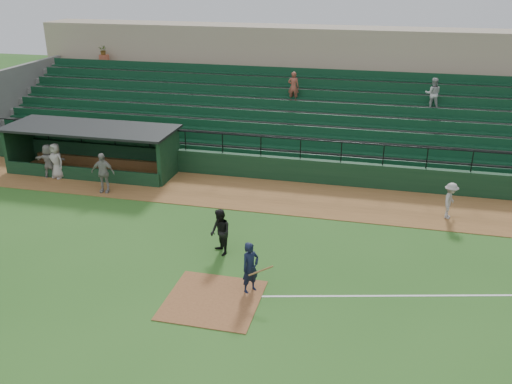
# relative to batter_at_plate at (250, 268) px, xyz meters

# --- Properties ---
(ground) EXTENTS (90.00, 90.00, 0.00)m
(ground) POSITION_rel_batter_at_plate_xyz_m (-1.06, 0.19, -0.90)
(ground) COLOR #28581C
(ground) RESTS_ON ground
(warning_track) EXTENTS (40.00, 4.00, 0.03)m
(warning_track) POSITION_rel_batter_at_plate_xyz_m (-1.06, 8.19, -0.88)
(warning_track) COLOR brown
(warning_track) RESTS_ON ground
(home_plate_dirt) EXTENTS (3.00, 3.00, 0.03)m
(home_plate_dirt) POSITION_rel_batter_at_plate_xyz_m (-1.06, -0.81, -0.88)
(home_plate_dirt) COLOR brown
(home_plate_dirt) RESTS_ON ground
(foul_line) EXTENTS (17.49, 4.44, 0.01)m
(foul_line) POSITION_rel_batter_at_plate_xyz_m (6.94, 1.39, -0.89)
(foul_line) COLOR white
(foul_line) RESTS_ON ground
(stadium_structure) EXTENTS (38.00, 13.08, 6.40)m
(stadium_structure) POSITION_rel_batter_at_plate_xyz_m (-1.06, 16.65, 1.41)
(stadium_structure) COLOR black
(stadium_structure) RESTS_ON ground
(dugout) EXTENTS (8.90, 3.20, 2.42)m
(dugout) POSITION_rel_batter_at_plate_xyz_m (-10.81, 9.75, 0.44)
(dugout) COLOR black
(dugout) RESTS_ON ground
(batter_at_plate) EXTENTS (1.17, 0.78, 1.79)m
(batter_at_plate) POSITION_rel_batter_at_plate_xyz_m (0.00, 0.00, 0.00)
(batter_at_plate) COLOR black
(batter_at_plate) RESTS_ON ground
(umpire) EXTENTS (1.07, 1.10, 1.78)m
(umpire) POSITION_rel_batter_at_plate_xyz_m (-1.72, 2.26, -0.01)
(umpire) COLOR black
(umpire) RESTS_ON ground
(runner) EXTENTS (0.85, 1.15, 1.59)m
(runner) POSITION_rel_batter_at_plate_xyz_m (6.86, 7.53, -0.07)
(runner) COLOR #A19C97
(runner) RESTS_ON warning_track
(dugout_player_a) EXTENTS (1.17, 0.58, 1.93)m
(dugout_player_a) POSITION_rel_batter_at_plate_xyz_m (-8.90, 6.79, 0.10)
(dugout_player_a) COLOR gray
(dugout_player_a) RESTS_ON warning_track
(dugout_player_b) EXTENTS (1.02, 0.80, 1.82)m
(dugout_player_b) POSITION_rel_batter_at_plate_xyz_m (-12.10, 7.94, 0.05)
(dugout_player_b) COLOR #A7A29D
(dugout_player_b) RESTS_ON warning_track
(dugout_player_c) EXTENTS (1.65, 0.60, 1.76)m
(dugout_player_c) POSITION_rel_batter_at_plate_xyz_m (-12.52, 7.93, 0.01)
(dugout_player_c) COLOR #9A9590
(dugout_player_c) RESTS_ON warning_track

